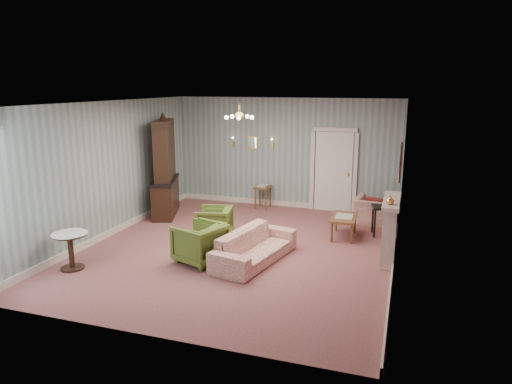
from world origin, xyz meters
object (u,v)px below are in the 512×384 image
(olive_chair_b, at_px, (200,240))
(side_table_black, at_px, (382,221))
(wingback_chair, at_px, (377,206))
(olive_chair_a, at_px, (200,241))
(pedestal_table, at_px, (71,251))
(coffee_table, at_px, (344,227))
(fireplace, at_px, (390,229))
(dresser, at_px, (164,165))
(olive_chair_c, at_px, (214,221))
(sofa_chintz, at_px, (255,241))

(olive_chair_b, distance_m, side_table_black, 4.06)
(wingback_chair, bearing_deg, olive_chair_b, 54.21)
(olive_chair_a, distance_m, pedestal_table, 2.29)
(pedestal_table, bearing_deg, coffee_table, 36.94)
(fireplace, xyz_separation_m, pedestal_table, (-5.37, -2.33, -0.24))
(wingback_chair, distance_m, dresser, 5.28)
(olive_chair_a, bearing_deg, olive_chair_c, -146.99)
(olive_chair_b, relative_size, fireplace, 0.55)
(olive_chair_c, xyz_separation_m, coffee_table, (2.66, 0.86, -0.13))
(wingback_chair, bearing_deg, dresser, 15.17)
(olive_chair_c, distance_m, side_table_black, 3.65)
(fireplace, xyz_separation_m, coffee_table, (-0.98, 0.97, -0.34))
(side_table_black, bearing_deg, olive_chair_b, -141.25)
(side_table_black, bearing_deg, sofa_chintz, -133.17)
(olive_chair_a, xyz_separation_m, sofa_chintz, (0.95, 0.37, -0.01))
(wingback_chair, bearing_deg, olive_chair_c, 38.49)
(coffee_table, height_order, pedestal_table, pedestal_table)
(olive_chair_b, distance_m, wingback_chair, 4.52)
(olive_chair_a, bearing_deg, side_table_black, 151.06)
(dresser, bearing_deg, coffee_table, -25.30)
(olive_chair_c, relative_size, pedestal_table, 1.08)
(dresser, bearing_deg, olive_chair_b, -70.33)
(olive_chair_b, distance_m, sofa_chintz, 1.03)
(olive_chair_a, height_order, pedestal_table, olive_chair_a)
(fireplace, bearing_deg, dresser, 166.18)
(coffee_table, height_order, side_table_black, side_table_black)
(olive_chair_b, height_order, sofa_chintz, sofa_chintz)
(side_table_black, bearing_deg, pedestal_table, -144.42)
(wingback_chair, height_order, pedestal_table, wingback_chair)
(dresser, distance_m, pedestal_table, 3.81)
(olive_chair_b, xyz_separation_m, side_table_black, (3.17, 2.54, -0.05))
(pedestal_table, bearing_deg, olive_chair_b, 30.00)
(pedestal_table, bearing_deg, dresser, 92.16)
(olive_chair_a, distance_m, sofa_chintz, 1.02)
(olive_chair_b, xyz_separation_m, sofa_chintz, (1.00, 0.24, 0.01))
(olive_chair_c, bearing_deg, olive_chair_a, 0.54)
(olive_chair_c, height_order, coffee_table, olive_chair_c)
(olive_chair_c, relative_size, side_table_black, 1.11)
(olive_chair_c, distance_m, dresser, 2.42)
(dresser, xyz_separation_m, coffee_table, (4.53, -0.39, -1.03))
(olive_chair_b, distance_m, fireplace, 3.58)
(wingback_chair, relative_size, side_table_black, 1.49)
(olive_chair_a, xyz_separation_m, olive_chair_b, (-0.05, 0.13, -0.02))
(olive_chair_c, xyz_separation_m, fireplace, (3.64, -0.10, 0.21))
(olive_chair_a, height_order, coffee_table, olive_chair_a)
(sofa_chintz, relative_size, fireplace, 1.44)
(olive_chair_c, distance_m, sofa_chintz, 1.65)
(olive_chair_c, bearing_deg, pedestal_table, -47.47)
(olive_chair_a, relative_size, coffee_table, 0.88)
(fireplace, height_order, side_table_black, fireplace)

